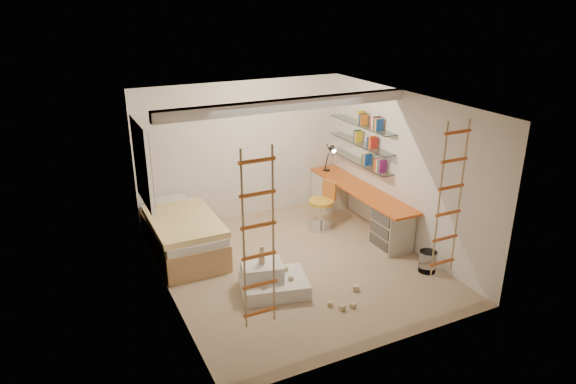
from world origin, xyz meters
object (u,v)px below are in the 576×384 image
swivel_chair (322,211)px  play_platform (271,280)px  desk (359,205)px  bed (183,234)px

swivel_chair → play_platform: 2.34m
desk → play_platform: size_ratio=2.57×
play_platform → desk: bearing=29.6°
bed → swivel_chair: swivel_chair is taller
desk → bed: 3.22m
desk → bed: bearing=173.5°
bed → swivel_chair: 2.55m
swivel_chair → desk: bearing=-18.1°
desk → bed: size_ratio=1.40×
desk → play_platform: (-2.38, -1.35, -0.24)m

